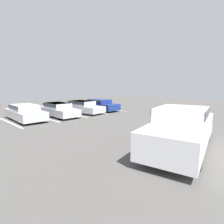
{
  "coord_description": "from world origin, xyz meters",
  "views": [
    {
      "loc": [
        -7.52,
        -2.05,
        2.74
      ],
      "look_at": [
        0.83,
        5.9,
        1.0
      ],
      "focal_mm": 28.0,
      "sensor_mm": 36.0,
      "label": 1
    }
  ],
  "objects": [
    {
      "name": "stall_stripe_d",
      "position": [
        4.39,
        12.28,
        0.0
      ],
      "size": [
        0.12,
        5.22,
        0.01
      ],
      "primitive_type": "cube",
      "color": "white",
      "rests_on": "ground_plane"
    },
    {
      "name": "wheel_stop_curb",
      "position": [
        1.03,
        15.37,
        0.07
      ],
      "size": [
        1.78,
        0.2,
        0.14
      ],
      "primitive_type": "cube",
      "color": "#B7B2A8",
      "rests_on": "ground_plane"
    },
    {
      "name": "parked_sedan_c",
      "position": [
        3.12,
        12.24,
        0.65
      ],
      "size": [
        2.21,
        4.85,
        1.22
      ],
      "rotation": [
        0.0,
        0.0,
        -1.48
      ],
      "color": "#B7BABF",
      "rests_on": "ground_plane"
    },
    {
      "name": "parked_sedan_a",
      "position": [
        -2.33,
        12.53,
        0.66
      ],
      "size": [
        2.0,
        4.84,
        1.25
      ],
      "rotation": [
        0.0,
        0.0,
        -1.61
      ],
      "color": "#B7BABF",
      "rests_on": "ground_plane"
    },
    {
      "name": "stall_stripe_a",
      "position": [
        -3.53,
        12.28,
        0.0
      ],
      "size": [
        0.12,
        5.22,
        0.01
      ],
      "primitive_type": "cube",
      "color": "white",
      "rests_on": "ground_plane"
    },
    {
      "name": "stall_stripe_c",
      "position": [
        1.75,
        12.28,
        0.0
      ],
      "size": [
        0.12,
        5.22,
        0.01
      ],
      "primitive_type": "cube",
      "color": "white",
      "rests_on": "ground_plane"
    },
    {
      "name": "traffic_cone",
      "position": [
        3.9,
        2.56,
        0.27
      ],
      "size": [
        0.45,
        0.45,
        0.58
      ],
      "color": "black",
      "rests_on": "ground_plane"
    },
    {
      "name": "ground_plane",
      "position": [
        0.0,
        0.0,
        0.0
      ],
      "size": [
        60.0,
        60.0,
        0.0
      ],
      "primitive_type": "plane",
      "color": "#4C4947"
    },
    {
      "name": "stall_stripe_b",
      "position": [
        -0.89,
        12.28,
        0.0
      ],
      "size": [
        0.12,
        5.22,
        0.01
      ],
      "primitive_type": "cube",
      "color": "white",
      "rests_on": "ground_plane"
    },
    {
      "name": "stall_stripe_e",
      "position": [
        7.03,
        12.28,
        0.0
      ],
      "size": [
        0.12,
        5.22,
        0.01
      ],
      "primitive_type": "cube",
      "color": "white",
      "rests_on": "ground_plane"
    },
    {
      "name": "parked_sedan_b",
      "position": [
        0.38,
        12.18,
        0.65
      ],
      "size": [
        1.84,
        4.8,
        1.21
      ],
      "rotation": [
        0.0,
        0.0,
        -1.6
      ],
      "color": "#B7BABF",
      "rests_on": "ground_plane"
    },
    {
      "name": "parked_sedan_d",
      "position": [
        5.6,
        12.33,
        0.66
      ],
      "size": [
        1.97,
        4.79,
        1.23
      ],
      "rotation": [
        0.0,
        0.0,
        -1.62
      ],
      "color": "navy",
      "rests_on": "ground_plane"
    },
    {
      "name": "pickup_truck",
      "position": [
        -0.07,
        0.84,
        0.93
      ],
      "size": [
        6.15,
        3.1,
        1.86
      ],
      "rotation": [
        0.0,
        0.0,
        0.19
      ],
      "color": "silver",
      "rests_on": "ground_plane"
    }
  ]
}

